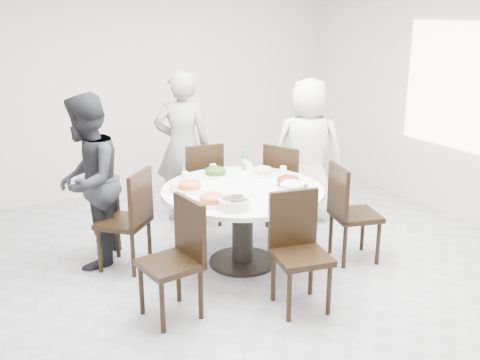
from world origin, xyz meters
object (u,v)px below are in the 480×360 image
chair_ne (289,185)px  chair_sw (170,261)px  chair_s (302,254)px  diner_right (308,150)px  chair_nw (123,220)px  beverage_bottle (245,160)px  diner_left (88,181)px  soup_bowl (235,203)px  dining_table (243,226)px  rice_bowl (293,191)px  diner_middle (182,147)px  chair_se (356,213)px  chair_n (200,183)px

chair_ne → chair_sw: same height
chair_s → diner_right: (1.22, 1.65, 0.33)m
chair_nw → beverage_bottle: (1.34, 0.08, 0.38)m
chair_ne → beverage_bottle: (-0.58, -0.05, 0.38)m
chair_nw → diner_left: bearing=-90.8°
chair_s → soup_bowl: (-0.32, 0.54, 0.32)m
soup_bowl → dining_table: bearing=53.6°
dining_table → chair_s: chair_s is taller
chair_ne → rice_bowl: chair_ne is taller
chair_sw → diner_left: bearing=-175.4°
dining_table → beverage_bottle: 0.79m
dining_table → chair_nw: chair_nw is taller
chair_ne → chair_nw: bearing=66.9°
chair_sw → chair_nw: bearing=174.6°
diner_middle → chair_sw: bearing=86.0°
dining_table → soup_bowl: size_ratio=5.50×
chair_ne → chair_nw: 1.92m
beverage_bottle → diner_left: bearing=173.9°
chair_sw → rice_bowl: (1.23, 0.15, 0.33)m
diner_right → beverage_bottle: bearing=45.5°
diner_middle → rice_bowl: (0.28, -1.79, -0.04)m
chair_ne → rice_bowl: bearing=120.7°
chair_nw → chair_s: size_ratio=1.00×
chair_se → beverage_bottle: (-0.66, 0.97, 0.38)m
rice_bowl → soup_bowl: size_ratio=0.99×
chair_sw → beverage_bottle: (1.29, 1.11, 0.38)m
chair_n → diner_middle: size_ratio=0.56×
chair_ne → diner_left: size_ratio=0.58×
chair_se → diner_left: size_ratio=0.58×
chair_n → rice_bowl: 1.61m
chair_se → soup_bowl: 1.34m
beverage_bottle → dining_table: bearing=-121.5°
dining_table → chair_sw: (-0.96, -0.57, 0.10)m
chair_se → beverage_bottle: 1.24m
chair_ne → diner_middle: (-0.92, 0.77, 0.38)m
chair_n → chair_s: (-0.07, -2.09, 0.00)m
chair_ne → soup_bowl: 1.61m
chair_sw → diner_left: diner_left is taller
rice_bowl → diner_right: bearing=49.6°
chair_se → diner_right: 1.21m
soup_bowl → rice_bowl: bearing=-1.3°
chair_nw → diner_middle: size_ratio=0.56×
dining_table → diner_right: (1.23, 0.70, 0.43)m
chair_sw → diner_left: (-0.28, 1.28, 0.34)m
dining_table → beverage_bottle: beverage_bottle is taller
chair_nw → chair_s: bearing=81.1°
chair_se → beverage_bottle: beverage_bottle is taller
dining_table → beverage_bottle: size_ratio=7.11×
diner_left → rice_bowl: size_ratio=6.00×
rice_bowl → beverage_bottle: bearing=86.1°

